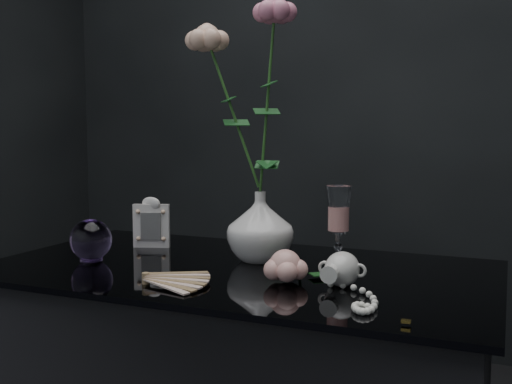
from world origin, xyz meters
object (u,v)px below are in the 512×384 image
at_px(vase, 260,227).
at_px(paperweight, 91,240).
at_px(loose_rose, 285,266).
at_px(pearl_jar, 342,267).
at_px(wine_glass, 338,228).
at_px(picture_frame, 151,222).

relative_size(vase, paperweight, 1.66).
height_order(vase, loose_rose, vase).
bearing_deg(vase, pearl_jar, -31.24).
bearing_deg(paperweight, loose_rose, -1.57).
bearing_deg(wine_glass, paperweight, -167.05).
distance_m(wine_glass, pearl_jar, 0.13).
distance_m(vase, paperweight, 0.37).
xyz_separation_m(loose_rose, pearl_jar, (0.10, 0.02, 0.00)).
relative_size(paperweight, pearl_jar, 0.39).
bearing_deg(loose_rose, paperweight, 168.80).
xyz_separation_m(picture_frame, pearl_jar, (0.53, -0.17, -0.03)).
height_order(vase, paperweight, vase).
bearing_deg(paperweight, pearl_jar, 0.88).
relative_size(wine_glass, loose_rose, 0.95).
bearing_deg(picture_frame, vase, -26.23).
distance_m(paperweight, loose_rose, 0.46).
relative_size(vase, loose_rose, 0.83).
xyz_separation_m(picture_frame, paperweight, (-0.04, -0.18, -0.02)).
relative_size(vase, picture_frame, 1.23).
bearing_deg(wine_glass, vase, 173.36).
height_order(loose_rose, pearl_jar, pearl_jar).
distance_m(picture_frame, pearl_jar, 0.55).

